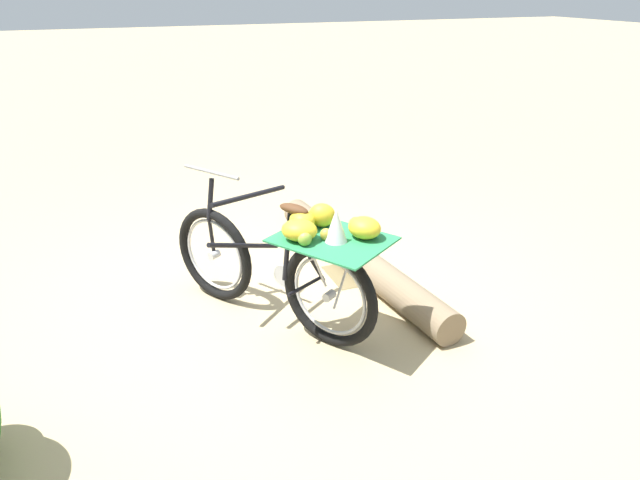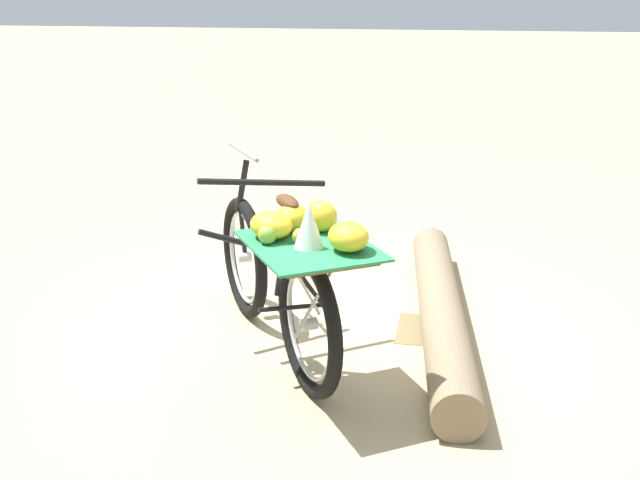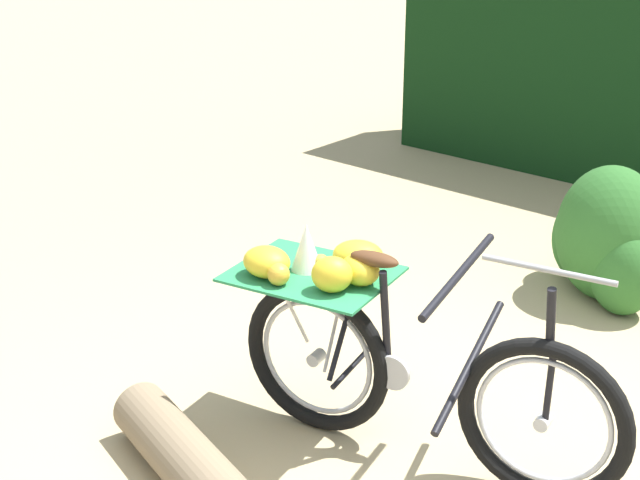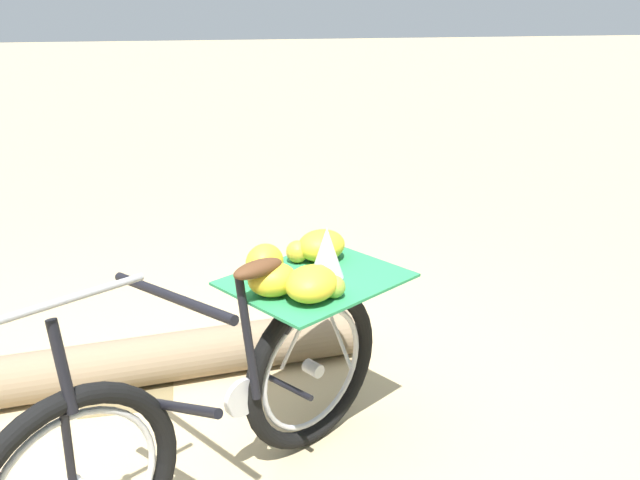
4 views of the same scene
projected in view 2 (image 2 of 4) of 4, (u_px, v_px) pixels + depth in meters
ground_plane at (308, 333)px, 4.57m from camera, size 60.00×60.00×0.00m
bicycle at (282, 271)px, 4.11m from camera, size 1.66×1.22×1.03m
fallen_log at (441, 310)px, 4.58m from camera, size 2.44×0.49×0.25m
leaf_litter_patch at (428, 330)px, 4.61m from camera, size 0.44×0.36×0.01m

